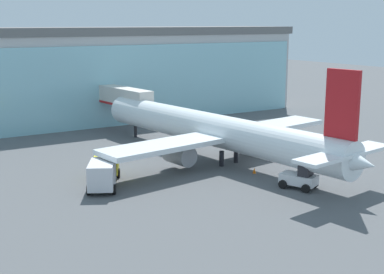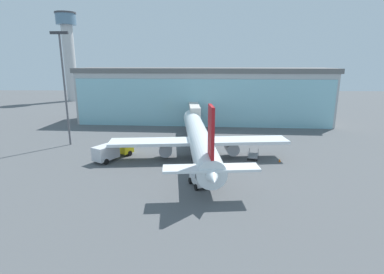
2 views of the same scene
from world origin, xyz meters
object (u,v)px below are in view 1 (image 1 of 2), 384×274
safety_cone_nose (254,171)px  safety_cone_wingtip (315,147)px  jet_bridge (120,97)px  baggage_cart (282,147)px  catering_truck (104,171)px  airplane (216,131)px  pushback_tug (300,178)px

safety_cone_nose → safety_cone_wingtip: (12.93, 3.93, 0.00)m
jet_bridge → baggage_cart: bearing=-158.3°
catering_truck → jet_bridge: bearing=0.6°
airplane → pushback_tug: airplane is taller
safety_cone_wingtip → pushback_tug: bearing=-141.9°
jet_bridge → pushback_tug: 33.00m
jet_bridge → airplane: (1.17, -20.40, -1.45)m
jet_bridge → airplane: 20.48m
baggage_cart → safety_cone_nose: bearing=-43.7°
catering_truck → pushback_tug: (14.45, -10.61, -0.49)m
airplane → safety_cone_wingtip: 13.62m
jet_bridge → safety_cone_nose: size_ratio=24.19×
baggage_cart → safety_cone_wingtip: baggage_cart is taller
catering_truck → pushback_tug: catering_truck is taller
catering_truck → pushback_tug: bearing=-95.3°
safety_cone_wingtip → catering_truck: bearing=178.8°
jet_bridge → safety_cone_wingtip: (14.25, -22.72, -4.48)m
catering_truck → safety_cone_wingtip: size_ratio=13.44×
catering_truck → baggage_cart: bearing=-56.7°
airplane → safety_cone_wingtip: size_ratio=71.90×
catering_truck → pushback_tug: 17.93m
baggage_cart → pushback_tug: size_ratio=0.86×
pushback_tug → safety_cone_wingtip: bearing=-72.7°
airplane → safety_cone_nose: airplane is taller
catering_truck → baggage_cart: (23.22, 0.92, -0.97)m
airplane → catering_truck: (-14.16, -1.75, -1.84)m
jet_bridge → pushback_tug: jet_bridge is taller
pushback_tug → safety_cone_nose: 6.15m
catering_truck → safety_cone_nose: 15.05m
airplane → baggage_cart: 9.52m
safety_cone_nose → airplane: bearing=91.4°
baggage_cart → airplane: bearing=-80.2°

